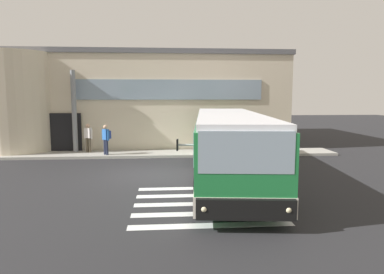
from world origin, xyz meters
The scene contains 8 objects.
ground_plane centered at (0.00, 0.00, -0.01)m, with size 80.00×90.00×0.02m, color #232326.
bay_paint_stripes centered at (2.00, -4.20, 0.00)m, with size 4.40×3.96×0.01m.
terminal_building centered at (-0.66, 11.55, 3.12)m, with size 19.15×13.80×6.26m.
boarding_curb centered at (0.00, 4.80, 0.07)m, with size 21.35×2.00×0.15m, color #9E9B93.
entry_support_column centered at (-4.50, 5.40, 2.52)m, with size 0.28×0.28×4.74m, color slate.
bus_main_foreground centered at (3.36, -0.99, 1.33)m, with size 4.17×11.57×2.70m.
passenger_near_column centered at (-3.70, 5.14, 1.08)m, with size 0.53×0.37×1.68m.
passenger_by_doorway centered at (-2.53, 4.30, 1.11)m, with size 0.51×0.51×1.68m.
Camera 1 is at (0.85, -14.33, 3.38)m, focal length 31.07 mm.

